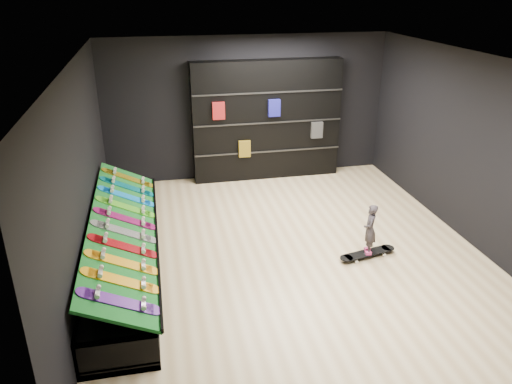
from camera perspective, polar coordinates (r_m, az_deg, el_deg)
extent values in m
cube|color=beige|center=(8.07, 3.80, -6.80)|extent=(6.00, 7.00, 0.01)
cube|color=white|center=(7.06, 4.46, 14.77)|extent=(6.00, 7.00, 0.01)
cube|color=black|center=(10.70, -1.04, 9.55)|extent=(6.00, 0.02, 3.00)
cube|color=black|center=(4.53, 16.40, -11.84)|extent=(6.00, 0.02, 3.00)
cube|color=black|center=(7.24, -19.39, 1.41)|extent=(0.02, 7.00, 3.00)
cube|color=black|center=(8.72, 23.51, 4.39)|extent=(0.02, 7.00, 3.00)
cube|color=#0D5719|center=(7.50, -14.83, -3.86)|extent=(0.92, 4.50, 0.46)
cube|color=black|center=(10.66, 1.23, 8.18)|extent=(3.15, 0.37, 2.52)
imported|color=black|center=(7.93, 12.79, -5.21)|extent=(0.19, 0.22, 0.49)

